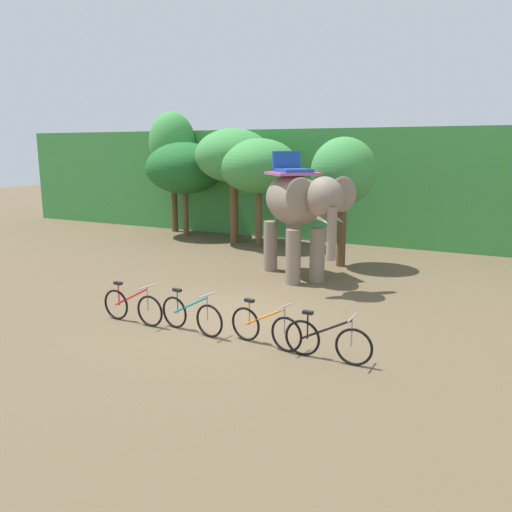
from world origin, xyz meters
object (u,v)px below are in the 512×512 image
Objects in this scene: tree_center_right at (184,168)px; bike_orange at (265,328)px; elephant at (298,206)px; bike_black at (327,341)px; bike_teal at (191,315)px; tree_right at (172,144)px; tree_left at (259,166)px; tree_center at (344,172)px; bike_red at (132,306)px; tree_center_left at (233,156)px.

tree_center_right reaches higher than bike_orange.
bike_black is (2.87, -5.47, -1.82)m from elephant.
bike_teal is (7.24, -10.36, -2.61)m from tree_center_right.
tree_right reaches higher than tree_left.
tree_center is (9.26, -3.51, -0.95)m from tree_right.
tree_left reaches higher than bike_orange.
bike_red is at bearing -178.19° from bike_orange.
tree_center is at bearing 73.49° from elephant.
tree_left is (4.10, -0.87, 0.17)m from tree_center_right.
elephant reaches higher than bike_orange.
tree_center is (4.02, -1.90, -0.06)m from tree_left.
tree_right reaches higher than bike_orange.
bike_orange is (3.27, 0.10, 0.00)m from bike_red.
bike_orange is (1.75, 0.01, 0.00)m from bike_teal.
bike_red is (5.72, -10.45, -2.61)m from tree_center_right.
bike_red and bike_teal have the same top height.
tree_center_right is 12.19m from bike_red.
tree_center is 2.47× the size of bike_red.
tree_right is at bearing 147.23° from tree_center_right.
bike_red is 1.00× the size of bike_black.
tree_center_left is (3.93, -1.28, -0.51)m from tree_right.
bike_red is (1.62, -9.57, -2.78)m from tree_left.
tree_center_left is 1.09× the size of tree_left.
tree_right reaches higher than tree_center_left.
elephant is 2.23× the size of bike_orange.
bike_red and bike_orange have the same top height.
tree_center_right is 1.09× the size of elephant.
bike_red is 3.28m from bike_orange.
tree_center is 8.09m from bike_orange.
elephant is 2.21× the size of bike_black.
tree_left is at bearing 108.35° from bike_teal.
tree_center is at bearing 83.39° from bike_teal.
tree_center is at bearing 96.56° from bike_orange.
tree_center_left reaches higher than elephant.
bike_black is (2.21, -7.69, -2.72)m from tree_center.
tree_center_left is 2.74× the size of bike_teal.
bike_black is (10.33, -10.47, -2.61)m from tree_center_right.
tree_right is at bearing 121.53° from bike_red.
tree_center_left reaches higher than bike_red.
tree_left is at bearing -12.02° from tree_center_right.
bike_teal is 1.00× the size of bike_orange.
elephant is at bearing 87.64° from bike_teal.
tree_center_left is at bearing -18.09° from tree_right.
tree_left reaches higher than tree_center.
tree_center reaches higher than bike_red.
tree_center_right is at bearing 124.97° from bike_teal.
tree_left is at bearing 99.61° from bike_red.
tree_center is at bearing 72.60° from bike_red.
bike_red is 4.61m from bike_black.
bike_black is (3.09, -0.11, 0.00)m from bike_teal.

